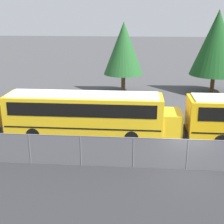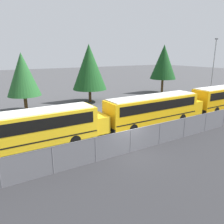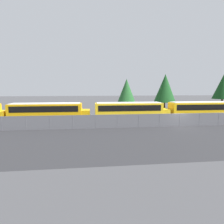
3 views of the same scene
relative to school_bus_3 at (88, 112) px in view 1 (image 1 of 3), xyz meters
name	(u,v)px [view 1 (image 1 of 3)]	position (x,y,z in m)	size (l,w,h in m)	color
ground_plane	(186,169)	(6.37, -4.49, -1.88)	(200.00, 200.00, 0.00)	#424244
fence	(187,154)	(6.37, -4.49, -0.92)	(115.77, 0.07, 1.89)	#9EA0A5
school_bus_3	(88,112)	(0.00, 0.00, 0.00)	(12.46, 2.53, 3.18)	yellow
tree_1	(216,43)	(11.75, 13.80, 3.58)	(5.29, 5.29, 8.91)	#51381E
tree_2	(124,48)	(1.89, 13.07, 2.99)	(4.28, 4.28, 7.67)	#51381E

